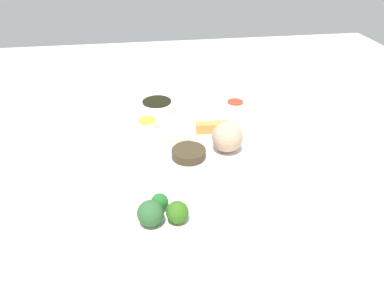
{
  "coord_description": "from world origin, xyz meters",
  "views": [
    {
      "loc": [
        0.85,
        -0.15,
        0.57
      ],
      "look_at": [
        0.07,
        -0.03,
        0.06
      ],
      "focal_mm": 34.33,
      "sensor_mm": 36.0,
      "label": 1
    }
  ],
  "objects": [
    {
      "name": "rice_scoop",
      "position": [
        0.03,
        0.07,
        0.08
      ],
      "size": [
        0.08,
        0.08,
        0.08
      ],
      "primitive_type": "sphere",
      "color": "tan",
      "rests_on": "main_plate"
    },
    {
      "name": "broccoli_floret_0",
      "position": [
        0.28,
        -0.15,
        0.06
      ],
      "size": [
        0.06,
        0.06,
        0.06
      ],
      "primitive_type": "sphere",
      "color": "#2F5F30",
      "rests_on": "broccoli_plate"
    },
    {
      "name": "spring_roll",
      "position": [
        -0.08,
        0.05,
        0.05
      ],
      "size": [
        0.04,
        0.1,
        0.03
      ],
      "primitive_type": "cube",
      "rotation": [
        0.0,
        0.0,
        1.52
      ],
      "color": "#D19145",
      "rests_on": "main_plate"
    },
    {
      "name": "broccoli_floret_1",
      "position": [
        0.24,
        -0.13,
        0.05
      ],
      "size": [
        0.04,
        0.04,
        0.04
      ],
      "primitive_type": "sphere",
      "color": "#216A26",
      "rests_on": "broccoli_plate"
    },
    {
      "name": "broccoli_plate",
      "position": [
        0.25,
        -0.11,
        0.03
      ],
      "size": [
        0.22,
        0.22,
        0.01
      ],
      "primitive_type": "cylinder",
      "color": "white",
      "rests_on": "tabletop"
    },
    {
      "name": "sauce_ramekin_hot_mustard_liquid",
      "position": [
        -0.16,
        -0.13,
        0.05
      ],
      "size": [
        0.05,
        0.05,
        0.0
      ],
      "primitive_type": "cylinder",
      "color": "gold",
      "rests_on": "sauce_ramekin_hot_mustard"
    },
    {
      "name": "sauce_ramekin_sweet_and_sour_liquid",
      "position": [
        -0.25,
        0.17,
        0.05
      ],
      "size": [
        0.05,
        0.05,
        0.0
      ],
      "primitive_type": "cylinder",
      "color": "red",
      "rests_on": "sauce_ramekin_sweet_and_sour"
    },
    {
      "name": "crab_rangoon_wonton",
      "position": [
        -0.06,
        -0.05,
        0.04
      ],
      "size": [
        0.09,
        0.09,
        0.01
      ],
      "primitive_type": "cube",
      "rotation": [
        0.0,
        0.0,
        -0.18
      ],
      "color": "beige",
      "rests_on": "main_plate"
    },
    {
      "name": "main_plate",
      "position": [
        -0.02,
        0.01,
        0.03
      ],
      "size": [
        0.29,
        0.29,
        0.02
      ],
      "primitive_type": "cylinder",
      "color": "white",
      "rests_on": "tabletop"
    },
    {
      "name": "sauce_ramekin_sweet_and_sour",
      "position": [
        -0.25,
        0.17,
        0.03
      ],
      "size": [
        0.07,
        0.07,
        0.03
      ],
      "primitive_type": "cylinder",
      "color": "white",
      "rests_on": "tabletop"
    },
    {
      "name": "tabletop",
      "position": [
        0.0,
        0.0,
        0.01
      ],
      "size": [
        2.2,
        2.2,
        0.02
      ],
      "primitive_type": "cube",
      "color": "beige",
      "rests_on": "ground"
    },
    {
      "name": "soy_sauce_bowl_liquid",
      "position": [
        -0.26,
        -0.1,
        0.06
      ],
      "size": [
        0.09,
        0.09,
        0.0
      ],
      "primitive_type": "cylinder",
      "color": "black",
      "rests_on": "soy_sauce_bowl"
    },
    {
      "name": "broccoli_floret_2",
      "position": [
        0.28,
        -0.09,
        0.06
      ],
      "size": [
        0.05,
        0.05,
        0.05
      ],
      "primitive_type": "sphere",
      "color": "#346A1A",
      "rests_on": "broccoli_plate"
    },
    {
      "name": "sauce_ramekin_hot_mustard",
      "position": [
        -0.16,
        -0.13,
        0.03
      ],
      "size": [
        0.07,
        0.07,
        0.03
      ],
      "primitive_type": "cylinder",
      "color": "white",
      "rests_on": "tabletop"
    },
    {
      "name": "soy_sauce_bowl",
      "position": [
        -0.26,
        -0.1,
        0.04
      ],
      "size": [
        0.12,
        0.12,
        0.04
      ],
      "primitive_type": "cylinder",
      "color": "white",
      "rests_on": "tabletop"
    },
    {
      "name": "stir_fry_heap",
      "position": [
        0.05,
        -0.03,
        0.05
      ],
      "size": [
        0.09,
        0.09,
        0.02
      ],
      "primitive_type": "cylinder",
      "color": "#3E3320",
      "rests_on": "main_plate"
    }
  ]
}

